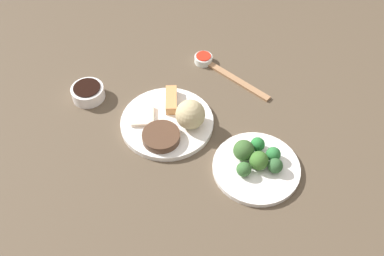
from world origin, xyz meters
name	(u,v)px	position (x,y,z in m)	size (l,w,h in m)	color
tabletop	(167,129)	(0.00, 0.00, 0.01)	(2.20, 2.20, 0.02)	brown
main_plate	(167,122)	(0.00, -0.01, 0.03)	(0.26, 0.26, 0.02)	white
rice_scoop	(190,114)	(-0.07, 0.00, 0.08)	(0.08, 0.08, 0.08)	tan
spring_roll	(171,100)	(-0.01, -0.08, 0.05)	(0.09, 0.03, 0.03)	tan
crab_rangoon_wonton	(143,116)	(0.07, -0.01, 0.04)	(0.06, 0.07, 0.01)	beige
stir_fry_heap	(161,137)	(0.01, 0.06, 0.05)	(0.10, 0.10, 0.02)	#4D3323
broccoli_plate	(256,168)	(-0.24, 0.12, 0.03)	(0.22, 0.22, 0.01)	white
broccoli_floret_0	(259,161)	(-0.25, 0.12, 0.06)	(0.05, 0.05, 0.05)	#3B6B28
broccoli_floret_1	(244,169)	(-0.21, 0.15, 0.05)	(0.04, 0.04, 0.04)	#34622F
broccoli_floret_2	(244,150)	(-0.21, 0.10, 0.06)	(0.05, 0.05, 0.05)	#365C2A
broccoli_floret_3	(273,154)	(-0.29, 0.10, 0.05)	(0.04, 0.04, 0.04)	#297035
broccoli_floret_4	(258,144)	(-0.25, 0.07, 0.05)	(0.04, 0.04, 0.04)	#247331
broccoli_floret_5	(275,166)	(-0.29, 0.13, 0.05)	(0.04, 0.04, 0.04)	#2D572E
soy_sauce_bowl	(88,93)	(0.24, -0.09, 0.04)	(0.09, 0.09, 0.04)	white
soy_sauce_bowl_liquid	(87,88)	(0.24, -0.09, 0.06)	(0.08, 0.08, 0.00)	black
sauce_ramekin_sweet_and_sour	(203,59)	(-0.08, -0.28, 0.03)	(0.06, 0.06, 0.02)	white
sauce_ramekin_sweet_and_sour_liquid	(203,56)	(-0.08, -0.28, 0.04)	(0.05, 0.05, 0.00)	red
chopsticks_pair	(238,81)	(-0.20, -0.19, 0.02)	(0.23, 0.02, 0.01)	#A47751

